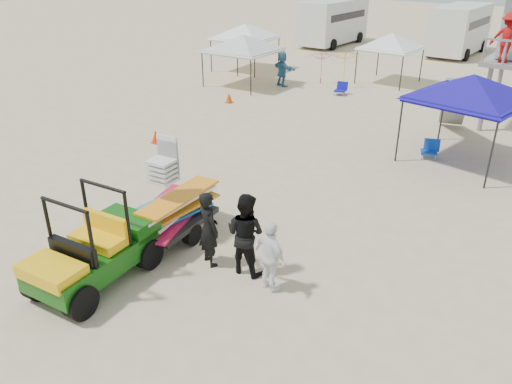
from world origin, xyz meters
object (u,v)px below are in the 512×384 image
Objects in this scene: utility_cart at (90,243)px; man_left at (209,229)px; surf_trailer at (170,204)px; canopy_blue at (474,79)px.

utility_cart reaches higher than man_left.
utility_cart is 2.55m from man_left.
man_left is at bearing -11.18° from surf_trailer.
canopy_blue is (4.31, 11.82, 1.86)m from utility_cart.
utility_cart is 12.72m from canopy_blue.
surf_trailer is 1.51× the size of man_left.
utility_cart is 2.34m from surf_trailer.
surf_trailer reaches higher than man_left.
man_left is 0.49× the size of canopy_blue.
utility_cart is at bearing -90.15° from surf_trailer.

